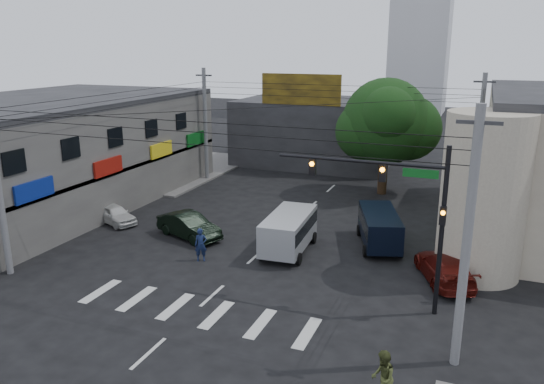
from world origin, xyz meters
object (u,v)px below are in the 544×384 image
Objects in this scene: traffic_officer at (201,245)px; pedestrian_olive at (383,378)px; street_tree at (386,122)px; navy_van at (379,229)px; utility_pole_near_right at (467,242)px; utility_pole_far_right at (478,142)px; white_compact at (115,214)px; maroon_sedan at (444,268)px; silver_minivan at (289,233)px; utility_pole_far_left at (205,125)px; traffic_gantry at (401,200)px; dark_sedan at (189,226)px.

pedestrian_olive is at bearing -64.70° from traffic_officer.
traffic_officer is 13.57m from pedestrian_olive.
street_tree is 1.66× the size of navy_van.
utility_pole_near_right and utility_pole_far_right have the same top height.
white_compact is at bearing -149.75° from utility_pole_far_right.
maroon_sedan is 8.28m from silver_minivan.
utility_pole_far_left is 12.89m from white_compact.
utility_pole_far_right reaches higher than traffic_officer.
street_tree is 0.95× the size of utility_pole_near_right.
white_compact is (-21.00, -12.25, -4.00)m from utility_pole_far_right.
street_tree reaches higher than maroon_sedan.
pedestrian_olive is at bearing -84.42° from traffic_gantry.
street_tree reaches higher than navy_van.
maroon_sedan is at bearing -33.90° from utility_pole_far_left.
white_compact is at bearing 129.25° from traffic_officer.
utility_pole_near_right is at bearing 137.49° from pedestrian_olive.
maroon_sedan is at bearing -71.27° from white_compact.
silver_minivan is at bearing 139.27° from utility_pole_near_right.
dark_sedan is 6.18m from silver_minivan.
utility_pole_far_left is 30.55m from pedestrian_olive.
white_compact is at bearing 158.55° from utility_pole_near_right.
street_tree is 14.58m from silver_minivan.
traffic_gantry is at bearing -78.01° from street_tree.
silver_minivan reaches higher than dark_sedan.
traffic_gantry is 5.71m from maroon_sedan.
street_tree is 18.38m from traffic_officer.
maroon_sedan is at bearing 63.06° from traffic_gantry.
utility_pole_far_left is 21.00m from utility_pole_far_right.
traffic_officer is at bearing -12.43° from maroon_sedan.
utility_pole_far_right is 1.75× the size of navy_van.
dark_sedan is (-12.62, 4.22, -4.11)m from traffic_gantry.
silver_minivan reaches higher than traffic_officer.
street_tree reaches higher than traffic_gantry.
white_compact is 0.76× the size of silver_minivan.
traffic_gantry is at bearing 177.68° from navy_van.
traffic_gantry is 11.09m from traffic_officer.
traffic_gantry is at bearing 127.42° from utility_pole_near_right.
maroon_sedan is (5.60, -14.51, -4.79)m from street_tree.
silver_minivan is 13.11m from pedestrian_olive.
utility_pole_near_right reaches higher than pedestrian_olive.
utility_pole_far_left is 2.43× the size of white_compact.
navy_van is at bearing -114.99° from utility_pole_far_right.
utility_pole_near_right and utility_pole_far_left have the same top height.
navy_van is at bearing -64.91° from maroon_sedan.
silver_minivan reaches higher than maroon_sedan.
white_compact is 0.75× the size of maroon_sedan.
utility_pole_near_right is at bearing -174.25° from navy_van.
silver_minivan reaches higher than white_compact.
utility_pole_far_right is at bearing 22.05° from traffic_officer.
silver_minivan is (6.17, 0.14, 0.32)m from dark_sedan.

